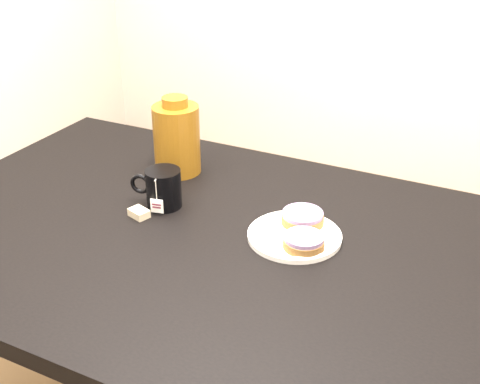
{
  "coord_description": "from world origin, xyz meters",
  "views": [
    {
      "loc": [
        0.55,
        -0.96,
        1.44
      ],
      "look_at": [
        0.02,
        0.1,
        0.81
      ],
      "focal_mm": 45.0,
      "sensor_mm": 36.0,
      "label": 1
    }
  ],
  "objects_px": {
    "mug": "(163,188)",
    "plate": "(294,235)",
    "teabag_pouch": "(139,213)",
    "bagel_front": "(304,242)",
    "bagel_back": "(303,218)",
    "table": "(210,266)",
    "bagel_package": "(177,138)"
  },
  "relations": [
    {
      "from": "teabag_pouch",
      "to": "plate",
      "type": "bearing_deg",
      "value": 11.45
    },
    {
      "from": "mug",
      "to": "plate",
      "type": "bearing_deg",
      "value": -11.92
    },
    {
      "from": "table",
      "to": "plate",
      "type": "height_order",
      "value": "plate"
    },
    {
      "from": "teabag_pouch",
      "to": "bagel_package",
      "type": "bearing_deg",
      "value": 100.57
    },
    {
      "from": "table",
      "to": "mug",
      "type": "distance_m",
      "value": 0.21
    },
    {
      "from": "plate",
      "to": "bagel_front",
      "type": "distance_m",
      "value": 0.06
    },
    {
      "from": "bagel_back",
      "to": "teabag_pouch",
      "type": "height_order",
      "value": "bagel_back"
    },
    {
      "from": "bagel_back",
      "to": "plate",
      "type": "bearing_deg",
      "value": -88.13
    },
    {
      "from": "mug",
      "to": "teabag_pouch",
      "type": "xyz_separation_m",
      "value": [
        -0.02,
        -0.07,
        -0.04
      ]
    },
    {
      "from": "plate",
      "to": "teabag_pouch",
      "type": "distance_m",
      "value": 0.36
    },
    {
      "from": "mug",
      "to": "teabag_pouch",
      "type": "relative_size",
      "value": 2.9
    },
    {
      "from": "bagel_back",
      "to": "bagel_package",
      "type": "distance_m",
      "value": 0.42
    },
    {
      "from": "plate",
      "to": "bagel_back",
      "type": "bearing_deg",
      "value": 91.87
    },
    {
      "from": "bagel_front",
      "to": "mug",
      "type": "relative_size",
      "value": 0.92
    },
    {
      "from": "table",
      "to": "plate",
      "type": "distance_m",
      "value": 0.2
    },
    {
      "from": "bagel_package",
      "to": "teabag_pouch",
      "type": "bearing_deg",
      "value": -79.43
    },
    {
      "from": "bagel_front",
      "to": "mug",
      "type": "height_order",
      "value": "mug"
    },
    {
      "from": "teabag_pouch",
      "to": "bagel_back",
      "type": "bearing_deg",
      "value": 19.12
    },
    {
      "from": "bagel_back",
      "to": "bagel_package",
      "type": "height_order",
      "value": "bagel_package"
    },
    {
      "from": "bagel_package",
      "to": "bagel_back",
      "type": "bearing_deg",
      "value": -17.25
    },
    {
      "from": "bagel_front",
      "to": "mug",
      "type": "bearing_deg",
      "value": 174.1
    },
    {
      "from": "plate",
      "to": "bagel_package",
      "type": "bearing_deg",
      "value": 156.46
    },
    {
      "from": "bagel_front",
      "to": "plate",
      "type": "bearing_deg",
      "value": 131.64
    },
    {
      "from": "table",
      "to": "teabag_pouch",
      "type": "bearing_deg",
      "value": -178.71
    },
    {
      "from": "plate",
      "to": "bagel_front",
      "type": "bearing_deg",
      "value": -48.36
    },
    {
      "from": "bagel_back",
      "to": "teabag_pouch",
      "type": "bearing_deg",
      "value": -160.88
    },
    {
      "from": "mug",
      "to": "bagel_package",
      "type": "xyz_separation_m",
      "value": [
        -0.07,
        0.18,
        0.05
      ]
    },
    {
      "from": "plate",
      "to": "mug",
      "type": "distance_m",
      "value": 0.33
    },
    {
      "from": "mug",
      "to": "bagel_package",
      "type": "relative_size",
      "value": 0.64
    },
    {
      "from": "plate",
      "to": "teabag_pouch",
      "type": "bearing_deg",
      "value": -168.55
    },
    {
      "from": "bagel_back",
      "to": "teabag_pouch",
      "type": "xyz_separation_m",
      "value": [
        -0.35,
        -0.12,
        -0.02
      ]
    },
    {
      "from": "table",
      "to": "bagel_package",
      "type": "distance_m",
      "value": 0.37
    }
  ]
}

